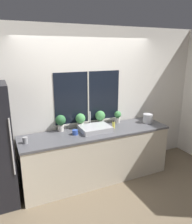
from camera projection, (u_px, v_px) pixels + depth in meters
ground_plane at (104, 187)px, 3.77m from camera, size 14.00×14.00×0.00m
wall_back at (87, 102)px, 4.04m from camera, size 8.00×0.09×2.70m
wall_right at (160, 87)px, 5.65m from camera, size 0.06×7.00×2.70m
counter at (96, 155)px, 3.93m from camera, size 2.65×0.69×0.92m
sink at (95, 128)px, 3.81m from camera, size 0.52×0.45×0.30m
potted_plant_far_left at (61, 121)px, 3.76m from camera, size 0.18×0.18×0.29m
potted_plant_center_left at (80, 120)px, 3.92m from camera, size 0.18×0.18×0.27m
potted_plant_center_right at (100, 117)px, 4.07m from camera, size 0.19×0.19×0.28m
potted_plant_far_right at (118, 116)px, 4.23m from camera, size 0.13×0.13×0.23m
soap_bottle at (114, 125)px, 3.94m from camera, size 0.05×0.05×0.15m
mug_grey at (25, 140)px, 3.30m from camera, size 0.08×0.08×0.10m
mug_blue at (75, 132)px, 3.64m from camera, size 0.10×0.10×0.08m
kettle at (148, 118)px, 4.23m from camera, size 0.19×0.19×0.19m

